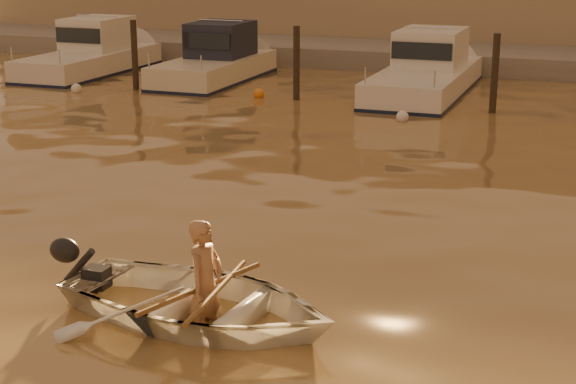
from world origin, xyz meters
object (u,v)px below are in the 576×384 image
at_px(moored_boat_0, 89,54).
at_px(moored_boat_2, 425,72).
at_px(moored_boat_1, 214,61).
at_px(dinghy, 199,302).
at_px(person, 206,284).

bearing_deg(moored_boat_0, moored_boat_2, 0.00).
bearing_deg(moored_boat_1, dinghy, -65.63).
distance_m(moored_boat_0, moored_boat_2, 11.07).
bearing_deg(person, moored_boat_0, 42.26).
xyz_separation_m(person, moored_boat_1, (-7.42, 16.17, 0.15)).
bearing_deg(moored_boat_1, moored_boat_0, 180.00).
relative_size(person, moored_boat_2, 0.21).
bearing_deg(dinghy, person, -90.00).
bearing_deg(moored_boat_0, dinghy, -53.87).
distance_m(moored_boat_1, moored_boat_2, 6.59).
height_order(dinghy, moored_boat_1, moored_boat_1).
distance_m(person, moored_boat_2, 16.19).
distance_m(person, moored_boat_0, 20.07).
bearing_deg(moored_boat_0, person, -53.66).
distance_m(dinghy, person, 0.26).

